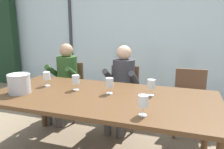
% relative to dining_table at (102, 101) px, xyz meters
% --- Properties ---
extents(ground, '(14.00, 14.00, 0.00)m').
position_rel_dining_table_xyz_m(ground, '(0.00, 1.00, -0.69)').
color(ground, '#847056').
extents(window_glass_panel, '(7.61, 0.03, 2.60)m').
position_rel_dining_table_xyz_m(window_glass_panel, '(0.00, 2.49, 0.61)').
color(window_glass_panel, silver).
rests_on(window_glass_panel, ground).
extents(window_mullion_left, '(0.06, 0.06, 2.60)m').
position_rel_dining_table_xyz_m(window_mullion_left, '(-1.71, 2.47, 0.61)').
color(window_mullion_left, '#38383D').
rests_on(window_mullion_left, ground).
extents(hillside_vineyard, '(13.61, 2.40, 2.00)m').
position_rel_dining_table_xyz_m(hillside_vineyard, '(0.00, 5.64, 0.31)').
color(hillside_vineyard, '#477A38').
rests_on(hillside_vineyard, ground).
extents(curtain_heavy_drape, '(0.56, 0.20, 2.60)m').
position_rel_dining_table_xyz_m(curtain_heavy_drape, '(-3.45, 2.31, 0.61)').
color(curtain_heavy_drape, '#1E3823').
rests_on(curtain_heavy_drape, ground).
extents(dining_table, '(2.41, 1.13, 0.75)m').
position_rel_dining_table_xyz_m(dining_table, '(0.00, 0.00, 0.00)').
color(dining_table, brown).
rests_on(dining_table, ground).
extents(chair_near_curtain, '(0.47, 0.47, 0.88)m').
position_rel_dining_table_xyz_m(chair_near_curtain, '(-0.94, 0.95, -0.17)').
color(chair_near_curtain, brown).
rests_on(chair_near_curtain, ground).
extents(chair_left_of_center, '(0.47, 0.47, 0.88)m').
position_rel_dining_table_xyz_m(chair_left_of_center, '(-0.02, 0.95, -0.17)').
color(chair_left_of_center, brown).
rests_on(chair_left_of_center, ground).
extents(chair_center, '(0.47, 0.47, 0.88)m').
position_rel_dining_table_xyz_m(chair_center, '(0.92, 1.00, -0.17)').
color(chair_center, brown).
rests_on(chair_center, ground).
extents(person_olive_shirt, '(0.49, 0.63, 1.20)m').
position_rel_dining_table_xyz_m(person_olive_shirt, '(-0.94, 0.84, -0.00)').
color(person_olive_shirt, '#2D5123').
rests_on(person_olive_shirt, ground).
extents(person_charcoal_jacket, '(0.47, 0.62, 1.20)m').
position_rel_dining_table_xyz_m(person_charcoal_jacket, '(-0.01, 0.84, -0.00)').
color(person_charcoal_jacket, '#38383D').
rests_on(person_charcoal_jacket, ground).
extents(ice_bucket_primary, '(0.24, 0.24, 0.21)m').
position_rel_dining_table_xyz_m(ice_bucket_primary, '(-0.88, -0.20, 0.17)').
color(ice_bucket_primary, '#B7B7BC').
rests_on(ice_bucket_primary, dining_table).
extents(wine_glass_by_left_taster, '(0.08, 0.08, 0.17)m').
position_rel_dining_table_xyz_m(wine_glass_by_left_taster, '(0.50, 0.16, 0.18)').
color(wine_glass_by_left_taster, silver).
rests_on(wine_glass_by_left_taster, dining_table).
extents(wine_glass_near_bucket, '(0.08, 0.08, 0.17)m').
position_rel_dining_table_xyz_m(wine_glass_near_bucket, '(-0.76, 0.13, 0.18)').
color(wine_glass_near_bucket, silver).
rests_on(wine_glass_near_bucket, dining_table).
extents(wine_glass_center_pour, '(0.08, 0.08, 0.17)m').
position_rel_dining_table_xyz_m(wine_glass_center_pour, '(-0.35, 0.09, 0.18)').
color(wine_glass_center_pour, silver).
rests_on(wine_glass_center_pour, dining_table).
extents(wine_glass_by_right_taster, '(0.08, 0.08, 0.17)m').
position_rel_dining_table_xyz_m(wine_glass_by_right_taster, '(0.06, 0.09, 0.18)').
color(wine_glass_by_right_taster, silver).
rests_on(wine_glass_by_right_taster, dining_table).
extents(wine_glass_spare_empty, '(0.08, 0.08, 0.17)m').
position_rel_dining_table_xyz_m(wine_glass_spare_empty, '(0.51, -0.37, 0.18)').
color(wine_glass_spare_empty, silver).
rests_on(wine_glass_spare_empty, dining_table).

